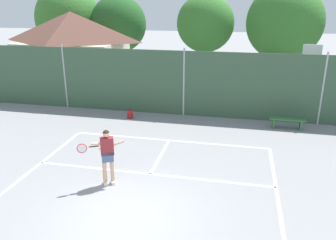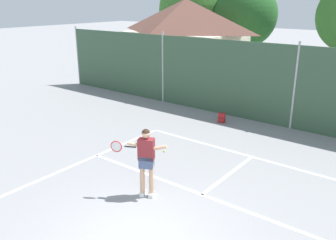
# 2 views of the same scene
# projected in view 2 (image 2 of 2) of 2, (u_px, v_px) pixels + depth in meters

# --- Properties ---
(court_markings) EXTENTS (8.30, 11.10, 0.01)m
(court_markings) POSITION_uv_depth(u_px,v_px,m) (158.00, 228.00, 8.01)
(court_markings) COLOR white
(court_markings) RESTS_ON ground
(chainlink_fence) EXTENTS (26.09, 0.09, 3.43)m
(chainlink_fence) POSITION_uv_depth(u_px,v_px,m) (295.00, 88.00, 13.74)
(chainlink_fence) COLOR #38563D
(chainlink_fence) RESTS_ON ground
(clubhouse_building) EXTENTS (6.68, 4.82, 4.94)m
(clubhouse_building) POSITION_uv_depth(u_px,v_px,m) (185.00, 41.00, 21.00)
(clubhouse_building) COLOR beige
(clubhouse_building) RESTS_ON ground
(treeline_backdrop) EXTENTS (26.45, 4.64, 6.77)m
(treeline_backdrop) POSITION_uv_depth(u_px,v_px,m) (335.00, 15.00, 20.08)
(treeline_backdrop) COLOR brown
(treeline_backdrop) RESTS_ON ground
(tennis_player) EXTENTS (1.27, 0.78, 1.85)m
(tennis_player) POSITION_uv_depth(u_px,v_px,m) (146.00, 157.00, 8.99)
(tennis_player) COLOR silver
(tennis_player) RESTS_ON ground
(tennis_ball) EXTENTS (0.07, 0.07, 0.07)m
(tennis_ball) POSITION_uv_depth(u_px,v_px,m) (164.00, 151.00, 12.00)
(tennis_ball) COLOR #CCE033
(tennis_ball) RESTS_ON ground
(backpack_red) EXTENTS (0.32, 0.30, 0.46)m
(backpack_red) POSITION_uv_depth(u_px,v_px,m) (222.00, 118.00, 14.86)
(backpack_red) COLOR maroon
(backpack_red) RESTS_ON ground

